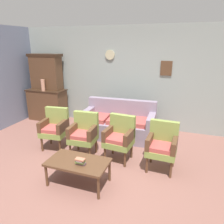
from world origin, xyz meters
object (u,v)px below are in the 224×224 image
at_px(vase_on_cabinet, 43,85).
at_px(armchair_by_doorway, 84,132).
at_px(armchair_row_middle, 120,136).
at_px(armchair_near_cabinet, 162,144).
at_px(floral_couch, 119,124).
at_px(side_cabinet, 48,104).
at_px(armchair_near_couch_end, 55,127).
at_px(book_stack_on_table, 80,162).
at_px(coffee_table, 78,163).

height_order(vase_on_cabinet, armchair_by_doorway, vase_on_cabinet).
height_order(armchair_row_middle, armchair_near_cabinet, same).
xyz_separation_m(vase_on_cabinet, floral_couch, (2.40, -0.31, -0.77)).
height_order(side_cabinet, vase_on_cabinet, vase_on_cabinet).
height_order(vase_on_cabinet, armchair_near_couch_end, vase_on_cabinet).
relative_size(armchair_near_couch_end, book_stack_on_table, 5.61).
relative_size(side_cabinet, vase_on_cabinet, 3.46).
bearing_deg(floral_couch, armchair_near_cabinet, -43.10).
distance_m(armchair_near_cabinet, book_stack_on_table, 1.51).
xyz_separation_m(side_cabinet, book_stack_on_table, (2.48, -2.59, 0.01)).
bearing_deg(armchair_near_couch_end, armchair_by_doorway, -5.33).
bearing_deg(armchair_near_cabinet, side_cabinet, 156.26).
relative_size(vase_on_cabinet, armchair_by_doorway, 0.37).
distance_m(coffee_table, book_stack_on_table, 0.16).
height_order(armchair_near_cabinet, coffee_table, armchair_near_cabinet).
distance_m(armchair_row_middle, coffee_table, 1.07).
distance_m(side_cabinet, armchair_by_doorway, 2.59).
xyz_separation_m(armchair_by_doorway, armchair_near_cabinet, (1.58, 0.01, 0.00)).
distance_m(armchair_row_middle, armchair_near_cabinet, 0.84).
distance_m(armchair_by_doorway, book_stack_on_table, 1.08).
relative_size(side_cabinet, armchair_near_cabinet, 1.28).
xyz_separation_m(floral_couch, book_stack_on_table, (0.04, -2.10, 0.15)).
height_order(side_cabinet, armchair_by_doorway, side_cabinet).
xyz_separation_m(armchair_by_doorway, coffee_table, (0.35, -0.91, -0.12)).
distance_m(floral_couch, coffee_table, 2.02).
distance_m(side_cabinet, armchair_near_couch_end, 2.01).
xyz_separation_m(armchair_near_couch_end, armchair_by_doorway, (0.75, -0.07, 0.00)).
bearing_deg(book_stack_on_table, side_cabinet, 133.81).
height_order(vase_on_cabinet, armchair_row_middle, vase_on_cabinet).
distance_m(floral_couch, armchair_row_middle, 1.10).
distance_m(floral_couch, book_stack_on_table, 2.10).
distance_m(armchair_by_doorway, armchair_near_cabinet, 1.58).
relative_size(side_cabinet, book_stack_on_table, 7.19).
xyz_separation_m(armchair_row_middle, armchair_near_cabinet, (0.83, -0.07, 0.00)).
height_order(floral_couch, book_stack_on_table, floral_couch).
bearing_deg(book_stack_on_table, armchair_by_doorway, 114.02).
xyz_separation_m(armchair_near_couch_end, coffee_table, (1.10, -0.98, -0.12)).
relative_size(vase_on_cabinet, floral_couch, 0.19).
distance_m(armchair_near_couch_end, coffee_table, 1.48).
relative_size(armchair_near_couch_end, coffee_table, 0.90).
relative_size(armchair_by_doorway, coffee_table, 0.90).
bearing_deg(floral_couch, book_stack_on_table, -89.03).
distance_m(armchair_by_doorway, coffee_table, 0.98).
distance_m(vase_on_cabinet, armchair_by_doorway, 2.52).
xyz_separation_m(floral_couch, armchair_near_cabinet, (1.18, -1.10, 0.17)).
relative_size(armchair_by_doorway, armchair_row_middle, 1.00).
xyz_separation_m(floral_couch, coffee_table, (-0.05, -2.02, 0.05)).
bearing_deg(coffee_table, side_cabinet, 133.64).
height_order(side_cabinet, armchair_row_middle, side_cabinet).
height_order(floral_couch, armchair_near_cabinet, same).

